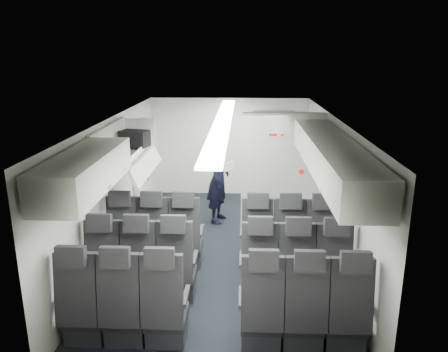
# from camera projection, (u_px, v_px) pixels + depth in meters

# --- Properties ---
(cabin_shell) EXTENTS (3.41, 6.01, 2.16)m
(cabin_shell) POSITION_uv_depth(u_px,v_px,m) (223.00, 185.00, 6.75)
(cabin_shell) COLOR black
(cabin_shell) RESTS_ON ground
(seat_row_front) EXTENTS (3.33, 0.56, 1.24)m
(seat_row_front) POSITION_uv_depth(u_px,v_px,m) (221.00, 242.00, 6.43)
(seat_row_front) COLOR black
(seat_row_front) RESTS_ON cabin_shell
(seat_row_mid) EXTENTS (3.33, 0.56, 1.24)m
(seat_row_mid) POSITION_uv_depth(u_px,v_px,m) (218.00, 271.00, 5.57)
(seat_row_mid) COLOR black
(seat_row_mid) RESTS_ON cabin_shell
(seat_row_rear) EXTENTS (3.33, 0.56, 1.24)m
(seat_row_rear) POSITION_uv_depth(u_px,v_px,m) (213.00, 312.00, 4.71)
(seat_row_rear) COLOR black
(seat_row_rear) RESTS_ON cabin_shell
(overhead_bin_left_rear) EXTENTS (0.53, 1.80, 0.40)m
(overhead_bin_left_rear) POSITION_uv_depth(u_px,v_px,m) (84.00, 172.00, 4.68)
(overhead_bin_left_rear) COLOR white
(overhead_bin_left_rear) RESTS_ON cabin_shell
(overhead_bin_left_front_open) EXTENTS (0.64, 1.70, 0.72)m
(overhead_bin_left_front_open) POSITION_uv_depth(u_px,v_px,m) (124.00, 149.00, 6.40)
(overhead_bin_left_front_open) COLOR #9E9E93
(overhead_bin_left_front_open) RESTS_ON cabin_shell
(overhead_bin_right_rear) EXTENTS (0.53, 1.80, 0.40)m
(overhead_bin_right_rear) POSITION_uv_depth(u_px,v_px,m) (347.00, 175.00, 4.57)
(overhead_bin_right_rear) COLOR white
(overhead_bin_right_rear) RESTS_ON cabin_shell
(overhead_bin_right_front) EXTENTS (0.53, 1.70, 0.40)m
(overhead_bin_right_front) POSITION_uv_depth(u_px,v_px,m) (320.00, 142.00, 6.25)
(overhead_bin_right_front) COLOR white
(overhead_bin_right_front) RESTS_ON cabin_shell
(bulkhead_partition) EXTENTS (1.40, 0.15, 2.13)m
(bulkhead_partition) POSITION_uv_depth(u_px,v_px,m) (282.00, 174.00, 7.49)
(bulkhead_partition) COLOR silver
(bulkhead_partition) RESTS_ON cabin_shell
(galley_unit) EXTENTS (0.85, 0.52, 1.90)m
(galley_unit) POSITION_uv_depth(u_px,v_px,m) (273.00, 156.00, 9.37)
(galley_unit) COLOR #939399
(galley_unit) RESTS_ON cabin_shell
(boarding_door) EXTENTS (0.12, 1.27, 1.86)m
(boarding_door) POSITION_uv_depth(u_px,v_px,m) (141.00, 168.00, 8.36)
(boarding_door) COLOR silver
(boarding_door) RESTS_ON cabin_shell
(flight_attendant) EXTENTS (0.51, 0.67, 1.64)m
(flight_attendant) POSITION_uv_depth(u_px,v_px,m) (218.00, 179.00, 8.12)
(flight_attendant) COLOR black
(flight_attendant) RESTS_ON ground
(carry_on_bag) EXTENTS (0.46, 0.37, 0.25)m
(carry_on_bag) POSITION_uv_depth(u_px,v_px,m) (135.00, 139.00, 6.69)
(carry_on_bag) COLOR black
(carry_on_bag) RESTS_ON overhead_bin_left_front_open
(papers) EXTENTS (0.21, 0.12, 0.15)m
(papers) POSITION_uv_depth(u_px,v_px,m) (228.00, 167.00, 7.99)
(papers) COLOR white
(papers) RESTS_ON flight_attendant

